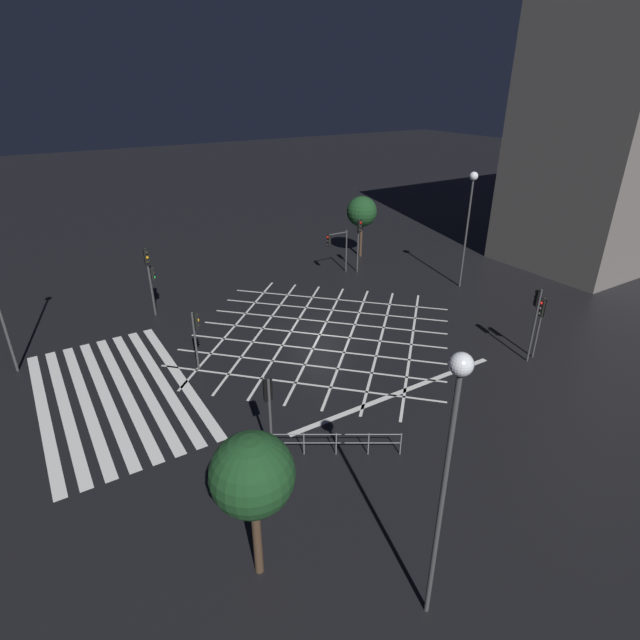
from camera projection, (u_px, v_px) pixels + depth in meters
ground_plane at (320, 335)px, 30.08m from camera, size 200.00×200.00×0.00m
road_markings at (210, 369)px, 26.46m from camera, size 18.43×24.47×0.01m
traffic_light_nw_main at (359, 235)px, 38.55m from camera, size 0.39×0.36×4.23m
traffic_light_se_main at (268, 403)px, 19.03m from camera, size 0.39×0.36×3.84m
traffic_light_ne_cross at (540, 316)px, 26.52m from camera, size 0.36×0.39×3.52m
traffic_light_nw_cross at (336, 244)px, 38.45m from camera, size 0.36×1.90×3.39m
traffic_light_ne_main at (536, 310)px, 26.03m from camera, size 0.39×0.36×4.22m
traffic_light_sw_main at (149, 269)px, 31.13m from camera, size 0.39×0.36×4.50m
traffic_light_median_south at (196, 329)px, 25.47m from camera, size 0.36×0.39×3.34m
traffic_light_sw_cross at (152, 280)px, 31.81m from camera, size 0.36×0.39×3.29m
street_lamp_west at (470, 202)px, 34.44m from camera, size 0.59×0.59×8.29m
street_lamp_far at (451, 439)px, 11.76m from camera, size 0.55×0.55×8.55m
street_tree_near at (362, 212)px, 41.77m from camera, size 2.53×2.53×5.17m
street_tree_far at (252, 475)px, 13.95m from camera, size 2.46×2.46×5.16m
pedestrian_railing at (320, 441)px, 20.19m from camera, size 3.52×5.63×1.05m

